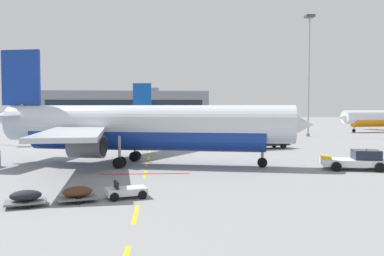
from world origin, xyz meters
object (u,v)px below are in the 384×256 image
Objects in this scene: airliner_foreground at (141,127)px; baggage_train at (53,196)px; apron_light_mast_far at (309,61)px; airliner_far_center at (198,118)px; catering_truck at (264,137)px; pushback_tug at (357,160)px.

airliner_foreground reaches higher than baggage_train.
apron_light_mast_far reaches higher than baggage_train.
airliner_far_center is 32.33m from catering_truck.
airliner_far_center is (10.46, 47.07, -0.23)m from airliner_foreground.
airliner_foreground is at bearing -129.71° from apron_light_mast_far.
apron_light_mast_far is at bearing 50.29° from airliner_foreground.
airliner_far_center is at bearing 102.07° from catering_truck.
apron_light_mast_far is (22.31, -7.61, 11.83)m from airliner_far_center.
apron_light_mast_far reaches higher than pushback_tug.
airliner_foreground reaches higher than airliner_far_center.
baggage_train is at bearing -154.83° from pushback_tug.
pushback_tug is 0.26× the size of apron_light_mast_far.
airliner_foreground is 23.28m from catering_truck.
airliner_far_center is at bearing 76.77° from baggage_train.
catering_truck is at bearing -123.04° from apron_light_mast_far.
baggage_train is (-25.43, -11.95, -0.37)m from pushback_tug.
airliner_foreground is 17.91m from baggage_train.
baggage_train is at bearing -123.86° from catering_truck.
baggage_train is 69.33m from apron_light_mast_far.
catering_truck is (6.74, -31.55, -2.07)m from airliner_far_center.
airliner_foreground is at bearing 74.82° from baggage_train.
baggage_train is at bearing -103.23° from airliner_far_center.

